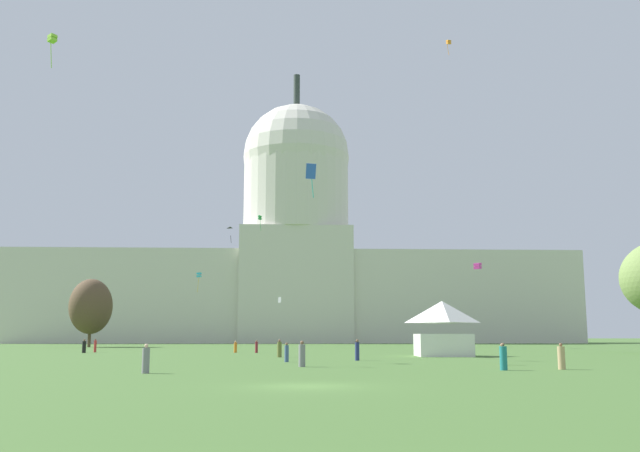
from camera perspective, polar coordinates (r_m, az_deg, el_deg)
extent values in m
plane|color=#42662D|center=(30.13, -1.16, -13.06)|extent=(800.00, 800.00, 0.00)
cube|color=beige|center=(191.39, -13.29, -5.77)|extent=(74.43, 25.33, 23.96)
cube|color=beige|center=(192.28, 9.20, -5.91)|extent=(74.43, 25.33, 23.96)
cube|color=beige|center=(188.37, -2.02, -5.04)|extent=(29.09, 27.86, 29.96)
cylinder|color=beige|center=(191.82, -1.98, 2.61)|extent=(28.83, 28.83, 21.24)
sphere|color=beige|center=(194.23, -1.96, 5.68)|extent=(29.47, 29.47, 29.47)
cylinder|color=#2D3833|center=(200.00, -1.93, 11.06)|extent=(1.80, 1.80, 9.29)
cube|color=white|center=(72.86, 10.10, -9.62)|extent=(5.63, 5.89, 2.26)
pyramid|color=white|center=(72.89, 10.02, -6.98)|extent=(5.91, 6.18, 2.23)
cylinder|color=brown|center=(131.27, -18.45, -8.51)|extent=(0.55, 0.55, 4.26)
ellipsoid|color=brown|center=(131.36, -18.34, -6.30)|extent=(8.83, 9.96, 9.84)
cylinder|color=tan|center=(47.01, 19.25, -10.22)|extent=(0.61, 0.61, 1.44)
sphere|color=brown|center=(46.99, 19.20, -9.21)|extent=(0.29, 0.29, 0.22)
cylinder|color=red|center=(92.26, -18.02, -9.40)|extent=(0.41, 0.41, 1.48)
sphere|color=brown|center=(92.25, -17.99, -8.88)|extent=(0.27, 0.27, 0.22)
cylinder|color=olive|center=(68.75, -3.36, -10.12)|extent=(0.61, 0.61, 1.47)
sphere|color=brown|center=(68.74, -3.35, -9.40)|extent=(0.35, 0.35, 0.25)
cylinder|color=gray|center=(41.19, -14.14, -10.69)|extent=(0.43, 0.43, 1.43)
sphere|color=beige|center=(41.17, -14.10, -9.54)|extent=(0.23, 0.23, 0.23)
cylinder|color=black|center=(89.65, -18.85, -9.41)|extent=(0.64, 0.64, 1.40)
sphere|color=brown|center=(89.64, -18.82, -8.89)|extent=(0.35, 0.35, 0.25)
cylinder|color=gray|center=(48.14, -1.50, -10.62)|extent=(0.60, 0.60, 1.51)
sphere|color=brown|center=(48.12, -1.49, -9.58)|extent=(0.32, 0.32, 0.24)
cylinder|color=orange|center=(52.84, 14.78, -10.29)|extent=(0.38, 0.38, 1.32)
sphere|color=#A37556|center=(52.82, 14.74, -9.45)|extent=(0.26, 0.26, 0.23)
cylinder|color=maroon|center=(85.51, -5.25, -9.91)|extent=(0.46, 0.46, 1.34)
sphere|color=#A37556|center=(85.50, -5.24, -9.40)|extent=(0.28, 0.28, 0.20)
cylinder|color=#3D5684|center=(56.73, -2.76, -10.45)|extent=(0.47, 0.47, 1.33)
sphere|color=brown|center=(56.72, -2.76, -9.67)|extent=(0.30, 0.30, 0.22)
cylinder|color=orange|center=(86.71, -6.98, -9.90)|extent=(0.45, 0.45, 1.24)
sphere|color=beige|center=(86.70, -6.97, -9.42)|extent=(0.25, 0.25, 0.21)
cylinder|color=navy|center=(59.92, 3.08, -10.27)|extent=(0.52, 0.52, 1.53)
sphere|color=brown|center=(59.91, 3.08, -9.42)|extent=(0.36, 0.36, 0.25)
cylinder|color=#1E757A|center=(44.93, 14.86, -10.48)|extent=(0.48, 0.48, 1.46)
sphere|color=brown|center=(44.91, 14.82, -9.42)|extent=(0.21, 0.21, 0.21)
cube|color=#8CD133|center=(72.27, -21.18, 14.08)|extent=(0.95, 0.94, 0.42)
cube|color=#8CD133|center=(72.40, -21.16, 14.32)|extent=(0.95, 0.94, 0.42)
cylinder|color=#8CD133|center=(71.73, -21.26, 13.00)|extent=(0.29, 0.09, 2.62)
pyramid|color=black|center=(119.77, -7.19, -0.38)|extent=(1.37, 1.94, 0.17)
cylinder|color=black|center=(119.44, -7.35, -1.09)|extent=(0.21, 0.18, 1.32)
cube|color=blue|center=(65.45, -0.76, 4.53)|extent=(0.99, 0.68, 1.43)
cylinder|color=teal|center=(65.10, -0.62, 3.13)|extent=(0.24, 0.13, 1.82)
cube|color=white|center=(161.80, -3.34, -6.09)|extent=(0.71, 0.62, 1.38)
cube|color=green|center=(159.05, -4.98, 0.61)|extent=(1.00, 0.94, 0.58)
cube|color=green|center=(159.13, -4.97, 0.79)|extent=(1.00, 0.94, 0.58)
cylinder|color=green|center=(158.80, -4.92, 0.08)|extent=(0.29, 0.12, 2.60)
cube|color=#33BCDB|center=(160.79, -9.94, -4.09)|extent=(1.13, 1.11, 0.46)
cube|color=#33BCDB|center=(160.85, -9.93, -3.87)|extent=(1.13, 1.11, 0.46)
cylinder|color=gold|center=(160.66, -10.00, -4.77)|extent=(0.39, 0.55, 3.42)
cube|color=orange|center=(136.49, 10.55, 14.57)|extent=(0.90, 0.94, 0.50)
cube|color=orange|center=(136.66, 10.54, 14.73)|extent=(0.90, 0.94, 0.50)
cylinder|color=orange|center=(135.96, 10.49, 14.09)|extent=(0.34, 0.11, 2.20)
cube|color=#D1339E|center=(119.64, 12.85, -3.35)|extent=(1.48, 1.49, 0.61)
cube|color=#D1339E|center=(119.69, 12.84, -3.11)|extent=(1.48, 1.49, 0.61)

